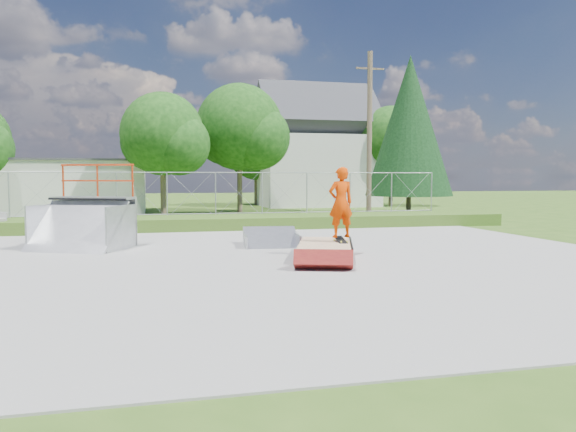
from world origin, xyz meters
The scene contains 17 objects.
ground centered at (0.00, 0.00, 0.00)m, with size 120.00×120.00×0.00m, color #2F4F16.
concrete_pad centered at (0.00, 0.00, 0.02)m, with size 20.00×16.00×0.04m, color gray.
grass_berm centered at (0.00, 9.50, 0.25)m, with size 24.00×3.00×0.50m, color #2F4F16.
grind_box centered at (1.70, 0.51, 0.20)m, with size 2.14×3.03×0.41m.
quarter_pipe centered at (-4.63, 3.77, 1.24)m, with size 2.48×2.10×2.48m, color #9D9FA4, non-canonical shape.
flat_bank_ramp centered at (0.85, 3.23, 0.25)m, with size 1.62×1.72×0.50m, color #9D9FA4, non-canonical shape.
skateboard centered at (2.13, 0.59, 0.45)m, with size 0.22×0.80×0.02m, color black.
skater centered at (2.13, 0.59, 1.36)m, with size 0.66×0.44×1.82m, color #D03701.
chain_link_fence centered at (0.00, 10.50, 1.40)m, with size 20.00×0.06×1.80m, color #92969A, non-canonical shape.
utility_building_flat centered at (-8.00, 22.00, 1.50)m, with size 10.00×6.00×3.00m, color silver.
gable_house centered at (9.00, 26.00, 3.84)m, with size 8.40×6.08×8.94m.
utility_pole centered at (7.50, 12.00, 4.00)m, with size 0.24×0.24×8.00m, color brown.
tree_left_near centered at (-1.75, 17.83, 4.24)m, with size 4.76×4.48×6.65m.
tree_center centered at (2.78, 19.81, 4.85)m, with size 5.44×5.12×7.60m.
tree_right_far centered at (14.27, 23.82, 4.54)m, with size 5.10×4.80×7.12m.
tree_back_mid centered at (5.21, 27.86, 3.63)m, with size 4.08×3.84×5.70m.
conifer_tree centered at (12.00, 17.00, 5.05)m, with size 5.04×5.04×9.10m.
Camera 1 is at (-2.63, -13.18, 2.10)m, focal length 35.00 mm.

